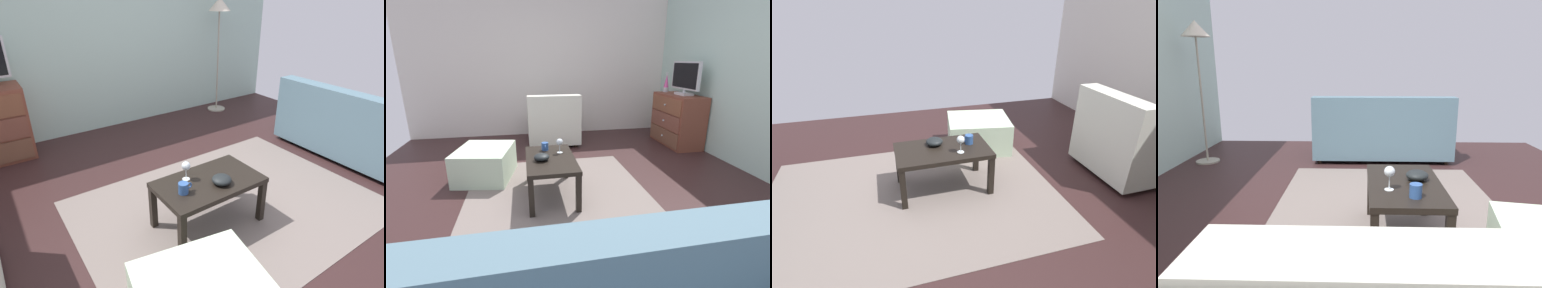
# 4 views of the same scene
# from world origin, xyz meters

# --- Properties ---
(ground_plane) EXTENTS (5.87, 5.06, 0.05)m
(ground_plane) POSITION_xyz_m (0.00, 0.00, -0.03)
(ground_plane) COLOR #331E1E
(area_rug) EXTENTS (2.60, 1.90, 0.01)m
(area_rug) POSITION_xyz_m (0.20, -0.20, 0.00)
(area_rug) COLOR slate
(area_rug) RESTS_ON ground_plane
(coffee_table) EXTENTS (0.84, 0.49, 0.41)m
(coffee_table) POSITION_xyz_m (-0.10, -0.27, 0.36)
(coffee_table) COLOR black
(coffee_table) RESTS_ON ground_plane
(wine_glass) EXTENTS (0.07, 0.07, 0.16)m
(wine_glass) POSITION_xyz_m (-0.23, -0.15, 0.53)
(wine_glass) COLOR silver
(wine_glass) RESTS_ON coffee_table
(mug) EXTENTS (0.11, 0.08, 0.08)m
(mug) POSITION_xyz_m (-0.35, -0.30, 0.46)
(mug) COLOR #305697
(mug) RESTS_ON coffee_table
(bowl_decorative) EXTENTS (0.15, 0.15, 0.07)m
(bowl_decorative) POSITION_xyz_m (-0.04, -0.36, 0.45)
(bowl_decorative) COLOR black
(bowl_decorative) RESTS_ON coffee_table
(couch_large) EXTENTS (0.85, 1.70, 0.81)m
(couch_large) POSITION_xyz_m (2.03, -0.24, 0.33)
(couch_large) COLOR #332319
(couch_large) RESTS_ON ground_plane
(standing_lamp) EXTENTS (0.32, 0.32, 1.68)m
(standing_lamp) POSITION_xyz_m (1.74, 1.93, 1.44)
(standing_lamp) COLOR #A59E8C
(standing_lamp) RESTS_ON ground_plane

